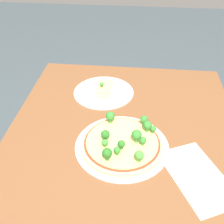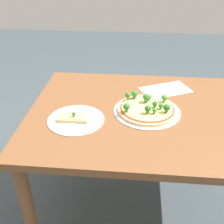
% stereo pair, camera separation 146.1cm
% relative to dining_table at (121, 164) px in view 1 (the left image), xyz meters
% --- Properties ---
extents(dining_table, '(1.17, 0.87, 0.72)m').
position_rel_dining_table_xyz_m(dining_table, '(0.00, 0.00, 0.00)').
color(dining_table, brown).
rests_on(dining_table, ground_plane).
extents(pizza_tray_whole, '(0.33, 0.33, 0.07)m').
position_rel_dining_table_xyz_m(pizza_tray_whole, '(-0.00, 0.00, 0.11)').
color(pizza_tray_whole, silver).
rests_on(pizza_tray_whole, dining_table).
extents(pizza_tray_slice, '(0.27, 0.27, 0.05)m').
position_rel_dining_table_xyz_m(pizza_tray_slice, '(-0.34, -0.11, 0.10)').
color(pizza_tray_slice, silver).
rests_on(pizza_tray_slice, dining_table).
extents(paper_menu, '(0.31, 0.26, 0.00)m').
position_rel_dining_table_xyz_m(paper_menu, '(0.11, 0.25, 0.09)').
color(paper_menu, silver).
rests_on(paper_menu, dining_table).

